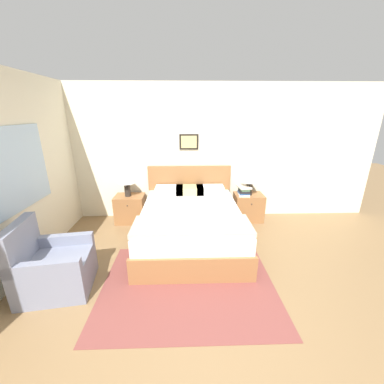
% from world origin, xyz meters
% --- Properties ---
extents(ground_plane, '(16.00, 16.00, 0.00)m').
position_xyz_m(ground_plane, '(0.00, 0.00, 0.00)').
color(ground_plane, olive).
extents(wall_back, '(7.14, 0.09, 2.60)m').
position_xyz_m(wall_back, '(-0.00, 2.94, 1.30)').
color(wall_back, beige).
rests_on(wall_back, ground_plane).
extents(wall_left, '(0.08, 5.31, 2.60)m').
position_xyz_m(wall_left, '(-2.40, 1.45, 1.30)').
color(wall_left, beige).
rests_on(wall_left, ground_plane).
extents(area_rug_main, '(2.15, 1.68, 0.01)m').
position_xyz_m(area_rug_main, '(-0.18, 0.77, 0.00)').
color(area_rug_main, brown).
rests_on(area_rug_main, ground_plane).
extents(bed, '(1.62, 2.07, 1.08)m').
position_xyz_m(bed, '(-0.13, 1.84, 0.32)').
color(bed, '#936038').
rests_on(bed, ground_plane).
extents(armchair, '(0.86, 0.80, 0.90)m').
position_xyz_m(armchair, '(-1.82, 0.76, 0.30)').
color(armchair, gray).
rests_on(armchair, ground_plane).
extents(nightstand_near_window, '(0.55, 0.44, 0.54)m').
position_xyz_m(nightstand_near_window, '(-1.30, 2.65, 0.27)').
color(nightstand_near_window, '#936038').
rests_on(nightstand_near_window, ground_plane).
extents(nightstand_by_door, '(0.55, 0.44, 0.54)m').
position_xyz_m(nightstand_by_door, '(1.05, 2.65, 0.27)').
color(nightstand_by_door, '#936038').
rests_on(nightstand_by_door, ground_plane).
extents(table_lamp_near_window, '(0.34, 0.34, 0.51)m').
position_xyz_m(table_lamp_near_window, '(-1.32, 2.64, 0.90)').
color(table_lamp_near_window, '#2D2823').
rests_on(table_lamp_near_window, nightstand_near_window).
extents(table_lamp_by_door, '(0.34, 0.34, 0.51)m').
position_xyz_m(table_lamp_by_door, '(1.04, 2.64, 0.90)').
color(table_lamp_by_door, '#2D2823').
rests_on(table_lamp_by_door, nightstand_by_door).
extents(book_thick_bottom, '(0.22, 0.26, 0.03)m').
position_xyz_m(book_thick_bottom, '(0.92, 2.61, 0.55)').
color(book_thick_bottom, silver).
rests_on(book_thick_bottom, nightstand_by_door).
extents(book_hardcover_middle, '(0.20, 0.23, 0.04)m').
position_xyz_m(book_hardcover_middle, '(0.92, 2.61, 0.59)').
color(book_hardcover_middle, '#335693').
rests_on(book_hardcover_middle, book_thick_bottom).
extents(book_novel_upper, '(0.19, 0.25, 0.04)m').
position_xyz_m(book_novel_upper, '(0.92, 2.61, 0.63)').
color(book_novel_upper, '#232328').
rests_on(book_novel_upper, book_hardcover_middle).
extents(book_slim_near_top, '(0.18, 0.27, 0.04)m').
position_xyz_m(book_slim_near_top, '(0.92, 2.61, 0.67)').
color(book_slim_near_top, '#4C7551').
rests_on(book_slim_near_top, book_novel_upper).
extents(book_paperback_top, '(0.26, 0.31, 0.03)m').
position_xyz_m(book_paperback_top, '(0.92, 2.61, 0.71)').
color(book_paperback_top, silver).
rests_on(book_paperback_top, book_slim_near_top).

